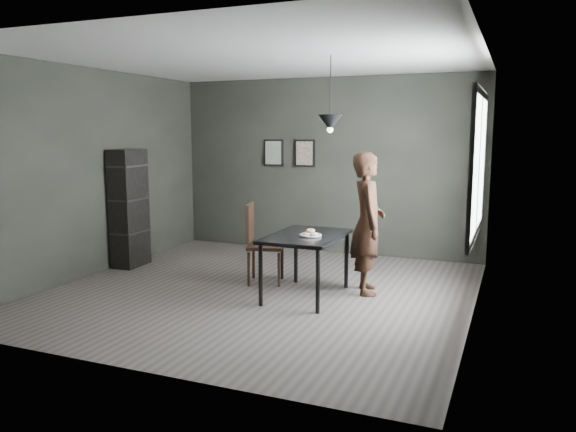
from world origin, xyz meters
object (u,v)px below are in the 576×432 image
at_px(woman, 368,223).
at_px(pendant_lamp, 330,123).
at_px(white_plate, 310,236).
at_px(shelf_unit, 129,208).
at_px(cafe_table, 306,241).
at_px(wood_chair, 259,238).

height_order(woman, pendant_lamp, pendant_lamp).
distance_m(white_plate, shelf_unit, 3.06).
height_order(cafe_table, pendant_lamp, pendant_lamp).
relative_size(cafe_table, pendant_lamp, 1.39).
relative_size(wood_chair, shelf_unit, 0.61).
xyz_separation_m(woman, pendant_lamp, (-0.37, -0.35, 1.19)).
bearing_deg(pendant_lamp, cafe_table, -158.20).
height_order(shelf_unit, pendant_lamp, pendant_lamp).
relative_size(shelf_unit, pendant_lamp, 1.96).
distance_m(wood_chair, shelf_unit, 2.15).
height_order(woman, wood_chair, woman).
distance_m(woman, pendant_lamp, 1.30).
bearing_deg(cafe_table, woman, 35.58).
xyz_separation_m(cafe_table, woman, (0.62, 0.45, 0.19)).
bearing_deg(cafe_table, shelf_unit, 170.46).
distance_m(shelf_unit, pendant_lamp, 3.41).
bearing_deg(white_plate, pendant_lamp, 46.58).
xyz_separation_m(cafe_table, pendant_lamp, (0.25, 0.10, 1.38)).
bearing_deg(woman, shelf_unit, 69.10).
distance_m(white_plate, pendant_lamp, 1.32).
bearing_deg(white_plate, shelf_unit, 169.31).
height_order(cafe_table, wood_chair, wood_chair).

